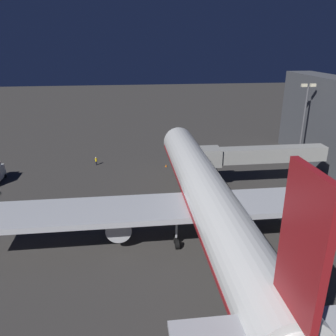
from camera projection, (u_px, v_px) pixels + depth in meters
The scene contains 7 objects.
ground_plane at pixel (196, 212), 51.47m from camera, with size 320.00×320.00×0.00m, color #383533.
airliner_at_gate at pixel (209, 200), 42.31m from camera, with size 56.71×57.82×17.95m.
jet_bridge at pixel (255, 155), 58.54m from camera, with size 22.16×3.40×7.36m.
apron_floodlight_mast at pixel (304, 118), 68.07m from camera, with size 2.90×0.50×16.53m.
ground_crew_marshaller_fwd at pixel (96, 161), 70.38m from camera, with size 0.40×0.40×1.80m.
traffic_cone_nose_port at pixel (187, 165), 70.19m from camera, with size 0.36×0.36×0.55m, color orange.
traffic_cone_nose_starboard at pixel (166, 166), 69.70m from camera, with size 0.36×0.36×0.55m, color orange.
Camera 1 is at (9.68, 45.01, 24.30)m, focal length 36.32 mm.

